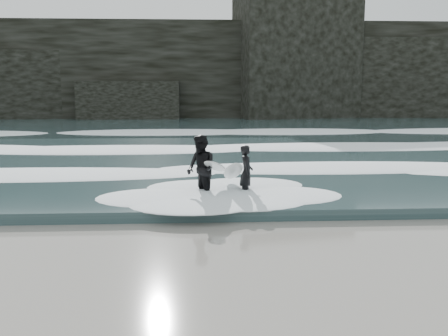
{
  "coord_description": "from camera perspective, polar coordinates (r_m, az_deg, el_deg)",
  "views": [
    {
      "loc": [
        -1.38,
        -9.13,
        3.35
      ],
      "look_at": [
        -0.55,
        5.46,
        1.0
      ],
      "focal_mm": 40.0,
      "sensor_mm": 36.0,
      "label": 1
    }
  ],
  "objects": [
    {
      "name": "surfer_left",
      "position": [
        15.03,
        2.24,
        -0.49
      ],
      "size": [
        0.91,
        1.89,
        1.66
      ],
      "color": "black",
      "rests_on": "ground"
    },
    {
      "name": "ground",
      "position": [
        9.82,
        5.12,
        -10.84
      ],
      "size": [
        120.0,
        120.0,
        0.0
      ],
      "primitive_type": "plane",
      "color": "olive",
      "rests_on": "ground"
    },
    {
      "name": "sea",
      "position": [
        38.29,
        -1.16,
        4.34
      ],
      "size": [
        90.0,
        52.0,
        0.3
      ],
      "primitive_type": "cube",
      "color": "#2A4042",
      "rests_on": "ground"
    },
    {
      "name": "foam_near",
      "position": [
        18.42,
        1.1,
        -0.08
      ],
      "size": [
        60.0,
        3.2,
        0.2
      ],
      "primitive_type": "ellipsoid",
      "color": "white",
      "rests_on": "sea"
    },
    {
      "name": "foam_far",
      "position": [
        34.28,
        -0.91,
        4.29
      ],
      "size": [
        60.0,
        4.8,
        0.3
      ],
      "primitive_type": "ellipsoid",
      "color": "white",
      "rests_on": "sea"
    },
    {
      "name": "foam_mid",
      "position": [
        25.34,
        -0.09,
        2.5
      ],
      "size": [
        60.0,
        4.0,
        0.24
      ],
      "primitive_type": "ellipsoid",
      "color": "white",
      "rests_on": "sea"
    },
    {
      "name": "surfer_right",
      "position": [
        14.62,
        -2.53,
        -0.1
      ],
      "size": [
        1.47,
        1.98,
        2.0
      ],
      "color": "black",
      "rests_on": "ground"
    },
    {
      "name": "headland",
      "position": [
        55.17,
        -1.83,
        10.85
      ],
      "size": [
        70.0,
        9.0,
        10.0
      ],
      "primitive_type": "cube",
      "color": "black",
      "rests_on": "ground"
    }
  ]
}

